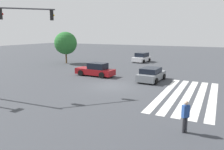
# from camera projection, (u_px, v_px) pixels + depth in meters

# --- Properties ---
(ground_plane) EXTENTS (138.60, 138.60, 0.00)m
(ground_plane) POSITION_uv_depth(u_px,v_px,m) (112.00, 86.00, 21.39)
(ground_plane) COLOR #3D3F44
(crosswalk_markings) EXTENTS (11.35, 4.40, 0.01)m
(crosswalk_markings) POSITION_uv_depth(u_px,v_px,m) (188.00, 95.00, 18.27)
(crosswalk_markings) COLOR silver
(crosswalk_markings) RESTS_ON ground_plane
(traffic_signal_mast) EXTENTS (4.41, 4.41, 7.31)m
(traffic_signal_mast) POSITION_uv_depth(u_px,v_px,m) (0.00, 32.00, 17.47)
(traffic_signal_mast) COLOR #47474C
(traffic_signal_mast) RESTS_ON ground_plane
(car_0) EXTENTS (4.43, 2.38, 1.46)m
(car_0) POSITION_uv_depth(u_px,v_px,m) (151.00, 75.00, 23.57)
(car_0) COLOR gray
(car_0) RESTS_ON ground_plane
(car_1) EXTENTS (4.39, 2.45, 1.65)m
(car_1) POSITION_uv_depth(u_px,v_px,m) (142.00, 58.00, 38.93)
(car_1) COLOR silver
(car_1) RESTS_ON ground_plane
(car_3) EXTENTS (2.14, 4.93, 1.61)m
(car_3) POSITION_uv_depth(u_px,v_px,m) (96.00, 70.00, 26.28)
(car_3) COLOR maroon
(car_3) RESTS_ON ground_plane
(pedestrian) EXTENTS (0.41, 0.41, 1.73)m
(pedestrian) POSITION_uv_depth(u_px,v_px,m) (185.00, 115.00, 11.26)
(pedestrian) COLOR #38383D
(pedestrian) RESTS_ON ground_plane
(tree_corner_a) EXTENTS (3.78, 3.78, 5.31)m
(tree_corner_a) POSITION_uv_depth(u_px,v_px,m) (66.00, 43.00, 36.68)
(tree_corner_a) COLOR brown
(tree_corner_a) RESTS_ON ground_plane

